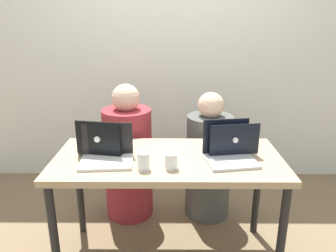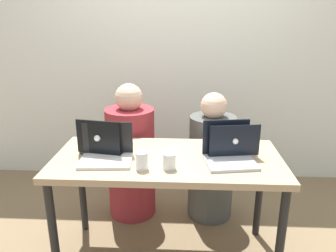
% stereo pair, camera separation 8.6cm
% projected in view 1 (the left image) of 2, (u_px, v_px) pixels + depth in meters
% --- Properties ---
extents(back_wall, '(4.50, 0.10, 2.33)m').
position_uv_depth(back_wall, '(169.00, 61.00, 3.13)').
color(back_wall, silver).
rests_on(back_wall, ground).
extents(desk, '(1.41, 0.66, 0.74)m').
position_uv_depth(desk, '(168.00, 169.00, 2.05)').
color(desk, tan).
rests_on(desk, ground).
extents(person_on_left, '(0.45, 0.45, 1.09)m').
position_uv_depth(person_on_left, '(128.00, 159.00, 2.62)').
color(person_on_left, maroon).
rests_on(person_on_left, ground).
extents(person_on_right, '(0.42, 0.42, 1.03)m').
position_uv_depth(person_on_right, '(208.00, 162.00, 2.62)').
color(person_on_right, '#4A4D49').
rests_on(person_on_right, ground).
extents(laptop_back_right, '(0.34, 0.27, 0.21)m').
position_uv_depth(laptop_back_right, '(230.00, 146.00, 2.08)').
color(laptop_back_right, silver).
rests_on(laptop_back_right, desk).
extents(laptop_front_left, '(0.32, 0.26, 0.22)m').
position_uv_depth(laptop_front_left, '(107.00, 154.00, 1.95)').
color(laptop_front_left, silver).
rests_on(laptop_front_left, desk).
extents(laptop_front_right, '(0.32, 0.29, 0.23)m').
position_uv_depth(laptop_front_right, '(229.00, 152.00, 1.97)').
color(laptop_front_right, '#B3B7BA').
rests_on(laptop_front_right, desk).
extents(laptop_back_left, '(0.32, 0.29, 0.23)m').
position_uv_depth(laptop_back_left, '(103.00, 145.00, 2.07)').
color(laptop_back_left, '#333B3A').
rests_on(laptop_back_left, desk).
extents(water_glass_left, '(0.07, 0.07, 0.10)m').
position_uv_depth(water_glass_left, '(144.00, 162.00, 1.84)').
color(water_glass_left, white).
rests_on(water_glass_left, desk).
extents(water_glass_center, '(0.07, 0.07, 0.09)m').
position_uv_depth(water_glass_center, '(171.00, 162.00, 1.85)').
color(water_glass_center, white).
rests_on(water_glass_center, desk).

